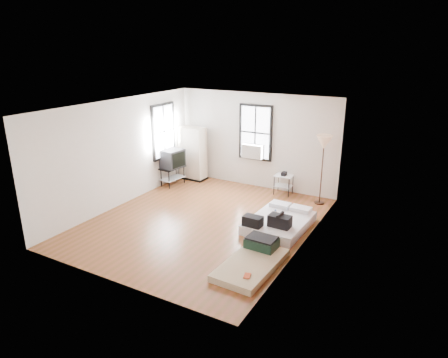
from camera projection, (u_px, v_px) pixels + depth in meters
The scene contains 8 objects.
ground at pixel (203, 221), 9.72m from camera, with size 6.00×6.00×0.00m, color brown.
room_shell at pixel (218, 150), 9.36m from camera, with size 5.02×6.02×2.80m.
mattress_main at pixel (279, 222), 9.34m from camera, with size 1.31×1.74×0.55m.
mattress_bare at pixel (254, 259), 7.78m from camera, with size 0.96×1.73×0.36m.
wardrobe at pixel (193, 154), 12.57m from camera, with size 0.86×0.52×1.66m.
side_table at pixel (284, 179), 11.36m from camera, with size 0.51×0.41×0.66m.
floor_lamp at pixel (324, 145), 10.31m from camera, with size 0.40×0.40×1.87m.
tv_stand at pixel (172, 160), 12.01m from camera, with size 0.63×0.84×1.11m.
Camera 1 is at (4.77, -7.52, 4.08)m, focal length 32.00 mm.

